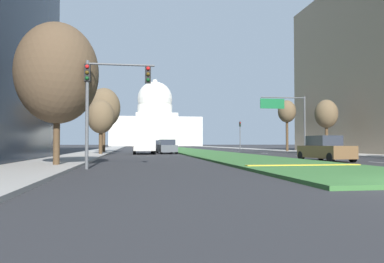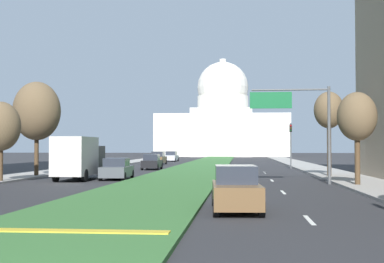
{
  "view_description": "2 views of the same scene",
  "coord_description": "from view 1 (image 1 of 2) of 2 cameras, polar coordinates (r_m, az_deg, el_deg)",
  "views": [
    {
      "loc": [
        -8.28,
        -8.89,
        1.26
      ],
      "look_at": [
        2.72,
        60.67,
        3.42
      ],
      "focal_mm": 34.41,
      "sensor_mm": 36.0,
      "label": 1
    },
    {
      "loc": [
        4.84,
        -5.93,
        2.45
      ],
      "look_at": [
        0.06,
        46.06,
        4.0
      ],
      "focal_mm": 49.58,
      "sensor_mm": 36.0,
      "label": 2
    }
  ],
  "objects": [
    {
      "name": "street_tree_left_near",
      "position": [
        20.24,
        -20.16,
        8.45
      ],
      "size": [
        4.14,
        4.14,
        7.41
      ],
      "color": "#4C3823",
      "rests_on": "ground_plane"
    },
    {
      "name": "street_tree_left_mid",
      "position": [
        38.2,
        -13.95,
        2.19
      ],
      "size": [
        2.72,
        2.72,
        5.59
      ],
      "color": "#4C3823",
      "rests_on": "ground_plane"
    },
    {
      "name": "street_tree_right_far",
      "position": [
        50.91,
        14.49,
        2.93
      ],
      "size": [
        2.38,
        2.38,
        6.95
      ],
      "color": "#4C3823",
      "rests_on": "ground_plane"
    },
    {
      "name": "box_truck_delivery",
      "position": [
        41.48,
        -7.47,
        -1.16
      ],
      "size": [
        2.4,
        6.4,
        3.2
      ],
      "color": "black",
      "rests_on": "ground_plane"
    },
    {
      "name": "street_tree_left_far",
      "position": [
        45.38,
        -13.48,
        3.53
      ],
      "size": [
        3.86,
        3.86,
        7.84
      ],
      "color": "#4C3823",
      "rests_on": "ground_plane"
    },
    {
      "name": "median_curb_nose",
      "position": [
        19.05,
        16.87,
        -4.99
      ],
      "size": [
        5.87,
        0.5,
        0.04
      ],
      "primitive_type": "cube",
      "color": "gold",
      "rests_on": "grass_median"
    },
    {
      "name": "sedan_midblock",
      "position": [
        42.69,
        -3.95,
        -2.41
      ],
      "size": [
        2.16,
        4.71,
        1.63
      ],
      "color": "#4C5156",
      "rests_on": "ground_plane"
    },
    {
      "name": "sedan_very_far",
      "position": [
        93.13,
        -8.19,
        -2.01
      ],
      "size": [
        2.07,
        4.72,
        1.75
      ],
      "color": "#BCBCC1",
      "rests_on": "ground_plane"
    },
    {
      "name": "sedan_distant",
      "position": [
        60.39,
        -5.72,
        -2.2
      ],
      "size": [
        1.88,
        4.23,
        1.67
      ],
      "color": "black",
      "rests_on": "ground_plane"
    },
    {
      "name": "sedan_lead_stopped",
      "position": [
        26.78,
        19.91,
        -2.6
      ],
      "size": [
        2.08,
        4.64,
        1.74
      ],
      "color": "brown",
      "rests_on": "ground_plane"
    },
    {
      "name": "lane_dashes_right",
      "position": [
        43.66,
        11.71,
        -3.37
      ],
      "size": [
        0.16,
        36.12,
        0.01
      ],
      "color": "silver",
      "rests_on": "ground_plane"
    },
    {
      "name": "sidewalk_right",
      "position": [
        68.04,
        9.25,
        -2.73
      ],
      "size": [
        4.0,
        125.37,
        0.15
      ],
      "primitive_type": "cube",
      "color": "#9E9991",
      "rests_on": "ground_plane"
    },
    {
      "name": "ground_plane",
      "position": [
        78.99,
        -2.97,
        -2.66
      ],
      "size": [
        306.46,
        306.46,
        0.0
      ],
      "primitive_type": "plane",
      "color": "#2B2B2D"
    },
    {
      "name": "street_tree_right_mid",
      "position": [
        41.84,
        20.09,
        2.52
      ],
      "size": [
        2.42,
        2.42,
        5.87
      ],
      "color": "#4C3823",
      "rests_on": "ground_plane"
    },
    {
      "name": "sidewalk_left",
      "position": [
        64.8,
        -13.17,
        -2.75
      ],
      "size": [
        4.0,
        125.37,
        0.15
      ],
      "primitive_type": "cube",
      "color": "#9E9991",
      "rests_on": "ground_plane"
    },
    {
      "name": "grass_median",
      "position": [
        72.07,
        -2.39,
        -2.7
      ],
      "size": [
        6.52,
        125.37,
        0.14
      ],
      "primitive_type": "cube",
      "color": "#386B33",
      "rests_on": "ground_plane"
    },
    {
      "name": "overhead_guide_sign",
      "position": [
        42.46,
        14.71,
        2.86
      ],
      "size": [
        5.33,
        0.2,
        6.5
      ],
      "color": "#515456",
      "rests_on": "ground_plane"
    },
    {
      "name": "traffic_light_near_left",
      "position": [
        18.26,
        -13.29,
        6.28
      ],
      "size": [
        3.34,
        0.35,
        5.2
      ],
      "color": "#515456",
      "rests_on": "ground_plane"
    },
    {
      "name": "traffic_light_far_right",
      "position": [
        66.37,
        7.46,
        0.04
      ],
      "size": [
        0.28,
        0.35,
        5.2
      ],
      "color": "#515456",
      "rests_on": "ground_plane"
    },
    {
      "name": "sedan_far_horizon",
      "position": [
        77.16,
        -7.86,
        -2.04
      ],
      "size": [
        1.89,
        4.57,
        1.85
      ],
      "color": "brown",
      "rests_on": "ground_plane"
    },
    {
      "name": "capitol_building",
      "position": [
        147.88,
        -5.76,
        1.28
      ],
      "size": [
        35.02,
        25.73,
        26.68
      ],
      "color": "silver",
      "rests_on": "ground_plane"
    }
  ]
}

